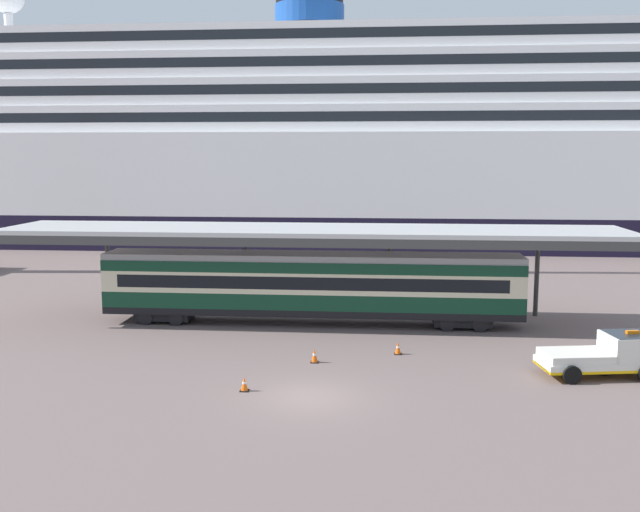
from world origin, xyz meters
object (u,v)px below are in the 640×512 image
(cruise_ship, at_px, (348,147))
(quay_bollard, at_px, (603,363))
(traffic_cone_mid, at_px, (398,348))
(service_truck, at_px, (611,354))
(train_carriage, at_px, (311,284))
(traffic_cone_far, at_px, (244,384))
(traffic_cone_near, at_px, (314,356))

(cruise_ship, relative_size, quay_bollard, 146.13)
(quay_bollard, bearing_deg, traffic_cone_mid, 164.93)
(cruise_ship, xyz_separation_m, service_truck, (14.15, -49.66, -9.66))
(train_carriage, xyz_separation_m, quay_bollard, (13.89, -8.37, -1.80))
(quay_bollard, bearing_deg, service_truck, -29.17)
(train_carriage, xyz_separation_m, traffic_cone_far, (-1.55, -12.01, -2.02))
(traffic_cone_far, bearing_deg, cruise_ship, 88.34)
(train_carriage, distance_m, traffic_cone_mid, 7.94)
(cruise_ship, relative_size, traffic_cone_near, 208.95)
(cruise_ship, xyz_separation_m, traffic_cone_far, (-1.54, -53.16, -10.35))
(quay_bollard, bearing_deg, train_carriage, 148.91)
(cruise_ship, distance_m, traffic_cone_far, 54.18)
(service_truck, bearing_deg, traffic_cone_mid, 164.52)
(train_carriage, height_order, traffic_cone_mid, train_carriage)
(traffic_cone_near, bearing_deg, train_carriage, 96.91)
(quay_bollard, bearing_deg, traffic_cone_far, -166.74)
(traffic_cone_mid, distance_m, quay_bollard, 9.34)
(traffic_cone_near, height_order, quay_bollard, quay_bollard)
(traffic_cone_mid, relative_size, quay_bollard, 0.65)
(traffic_cone_mid, height_order, quay_bollard, quay_bollard)
(service_truck, xyz_separation_m, traffic_cone_mid, (-9.27, 2.57, -0.69))
(service_truck, distance_m, traffic_cone_near, 13.24)
(service_truck, bearing_deg, cruise_ship, 105.90)
(train_carriage, xyz_separation_m, service_truck, (14.14, -8.51, -1.32))
(service_truck, distance_m, traffic_cone_mid, 9.64)
(traffic_cone_mid, bearing_deg, traffic_cone_near, -155.88)
(service_truck, bearing_deg, traffic_cone_far, -167.42)
(cruise_ship, distance_m, train_carriage, 41.98)
(train_carriage, bearing_deg, service_truck, -31.06)
(train_carriage, xyz_separation_m, traffic_cone_mid, (4.87, -5.95, -2.01))
(traffic_cone_near, distance_m, traffic_cone_mid, 4.31)
(cruise_ship, bearing_deg, traffic_cone_mid, -84.08)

